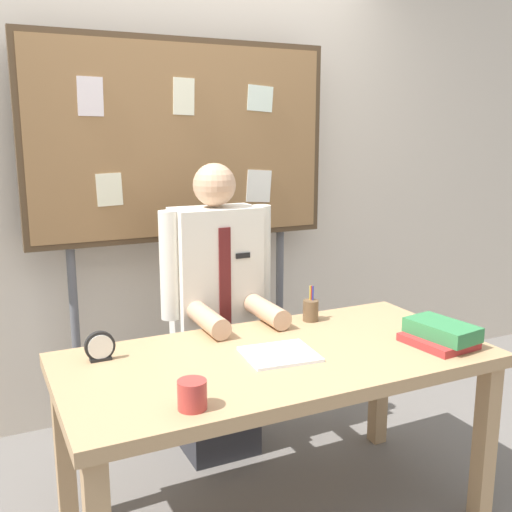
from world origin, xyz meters
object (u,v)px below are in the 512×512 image
at_px(book_stack, 440,334).
at_px(desk, 277,374).
at_px(bulletin_board, 183,146).
at_px(desk_clock, 100,347).
at_px(person, 217,324).
at_px(open_notebook, 279,354).
at_px(coffee_mug, 192,395).
at_px(pen_holder, 311,310).

bearing_deg(book_stack, desk, 163.32).
bearing_deg(desk, bulletin_board, 90.00).
distance_m(book_stack, desk_clock, 1.33).
bearing_deg(person, open_notebook, -90.43).
relative_size(person, open_notebook, 5.33).
relative_size(person, book_stack, 4.79).
height_order(open_notebook, desk_clock, desk_clock).
bearing_deg(book_stack, coffee_mug, -174.63).
relative_size(coffee_mug, pen_holder, 0.58).
relative_size(bulletin_board, desk_clock, 17.92).
xyz_separation_m(open_notebook, pen_holder, (0.33, 0.32, 0.04)).
xyz_separation_m(open_notebook, coffee_mug, (-0.45, -0.27, 0.04)).
relative_size(desk, coffee_mug, 17.90).
bearing_deg(desk_clock, person, 31.67).
bearing_deg(book_stack, pen_holder, 122.37).
bearing_deg(desk, coffee_mug, -146.89).
relative_size(desk, bulletin_board, 0.82).
relative_size(desk, desk_clock, 14.63).
bearing_deg(pen_holder, open_notebook, -136.16).
bearing_deg(desk_clock, coffee_mug, -71.48).
distance_m(open_notebook, desk_clock, 0.67).
xyz_separation_m(desk_clock, pen_holder, (0.95, 0.07, -0.00)).
distance_m(book_stack, pen_holder, 0.58).
bearing_deg(pen_holder, coffee_mug, -142.69).
bearing_deg(book_stack, desk_clock, 161.60).
relative_size(open_notebook, desk_clock, 2.36).
xyz_separation_m(bulletin_board, book_stack, (0.64, -1.24, -0.72)).
distance_m(desk_clock, coffee_mug, 0.55).
relative_size(desk, pen_holder, 10.31).
bearing_deg(pen_holder, desk_clock, -175.79).
xyz_separation_m(bulletin_board, coffee_mug, (-0.45, -1.35, -0.72)).
height_order(book_stack, coffee_mug, coffee_mug).
height_order(person, open_notebook, person).
height_order(person, desk_clock, person).
xyz_separation_m(book_stack, desk_clock, (-1.26, 0.42, 0.01)).
height_order(coffee_mug, pen_holder, pen_holder).
relative_size(bulletin_board, coffee_mug, 21.91).
relative_size(person, pen_holder, 8.87).
xyz_separation_m(book_stack, coffee_mug, (-1.09, -0.10, 0.00)).
bearing_deg(desk_clock, open_notebook, -21.87).
bearing_deg(desk_clock, bulletin_board, 52.76).
height_order(desk, person, person).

